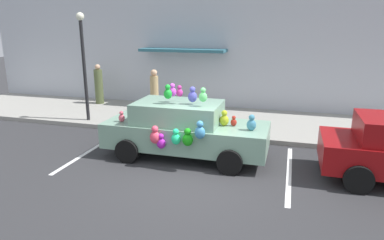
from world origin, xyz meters
name	(u,v)px	position (x,y,z in m)	size (l,w,h in m)	color
ground_plane	(194,179)	(0.00, 0.00, 0.00)	(60.00, 60.00, 0.00)	#2D2D30
sidewalk	(230,121)	(0.00, 5.00, 0.07)	(24.00, 4.00, 0.15)	gray
storefront_building	(241,34)	(-0.02, 7.14, 3.19)	(24.00, 1.25, 6.40)	#B2B7C1
parking_stripe_front	(289,173)	(2.20, 1.00, 0.00)	(0.12, 3.60, 0.01)	silver
parking_stripe_rear	(90,150)	(-3.45, 1.00, 0.00)	(0.12, 3.60, 0.01)	silver
plush_covered_car	(184,129)	(-0.66, 1.33, 0.80)	(4.46, 2.00, 2.07)	gray
teddy_bear_on_sidewalk	(140,114)	(-2.97, 3.51, 0.50)	(0.40, 0.33, 0.77)	#9E723D
street_lamp_post	(83,56)	(-5.07, 3.50, 2.50)	(0.28, 0.28, 3.83)	black
pedestrian_near_shopfront	(99,86)	(-6.13, 6.11, 0.96)	(0.37, 0.37, 1.75)	#4D5734
pedestrian_walking_past	(154,93)	(-2.98, 4.91, 1.00)	(0.32, 0.32, 1.78)	tan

